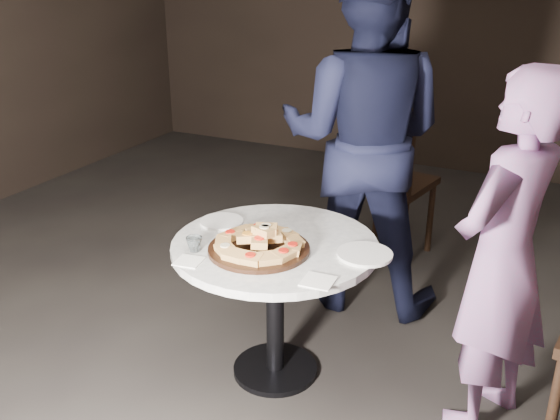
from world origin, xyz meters
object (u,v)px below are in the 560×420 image
object	(u,v)px
chair_far	(385,175)
table	(275,268)
diner_navy	(363,138)
serving_board	(259,249)
focaccia_pile	(260,241)
diner_teal	(503,259)
water_glass	(194,244)

from	to	relation	value
chair_far	table	bearing A→B (deg)	97.27
table	chair_far	bearing A→B (deg)	86.72
diner_navy	serving_board	bearing A→B (deg)	74.76
table	focaccia_pile	distance (m)	0.20
table	serving_board	size ratio (longest dim) A/B	2.55
table	diner_teal	size ratio (longest dim) A/B	0.74
water_glass	diner_navy	size ratio (longest dim) A/B	0.04
water_glass	serving_board	bearing A→B (deg)	25.81
table	diner_teal	xyz separation A→B (m)	(0.91, 0.11, 0.19)
diner_teal	focaccia_pile	bearing A→B (deg)	-53.99
diner_teal	serving_board	bearing A→B (deg)	-53.94
table	diner_navy	bearing A→B (deg)	83.42
diner_navy	water_glass	bearing A→B (deg)	63.17
serving_board	diner_navy	world-z (taller)	diner_navy
focaccia_pile	diner_teal	world-z (taller)	diner_teal
serving_board	diner_teal	size ratio (longest dim) A/B	0.29
water_glass	diner_navy	distance (m)	1.14
chair_far	diner_navy	world-z (taller)	diner_navy
serving_board	focaccia_pile	size ratio (longest dim) A/B	1.11
chair_far	diner_navy	xyz separation A→B (m)	(0.02, -0.52, 0.36)
focaccia_pile	diner_navy	size ratio (longest dim) A/B	0.21
water_glass	chair_far	world-z (taller)	chair_far
water_glass	diner_teal	xyz separation A→B (m)	(1.17, 0.33, 0.04)
serving_board	diner_navy	distance (m)	0.98
serving_board	table	bearing A→B (deg)	79.68
diner_teal	diner_navy	bearing A→B (deg)	-108.64
serving_board	water_glass	world-z (taller)	water_glass
serving_board	diner_teal	world-z (taller)	diner_teal
focaccia_pile	chair_far	bearing A→B (deg)	86.29
serving_board	water_glass	size ratio (longest dim) A/B	6.22
chair_far	focaccia_pile	bearing A→B (deg)	96.84
focaccia_pile	water_glass	xyz separation A→B (m)	(-0.24, -0.12, -0.02)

